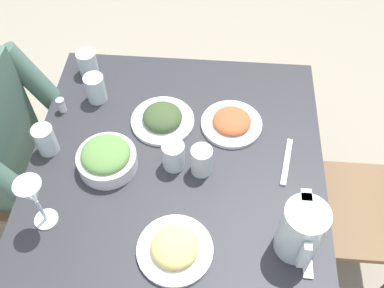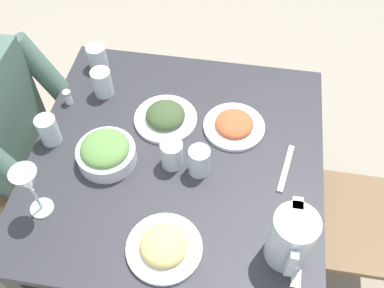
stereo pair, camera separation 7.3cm
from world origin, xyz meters
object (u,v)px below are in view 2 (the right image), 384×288
plate_rice_curry (234,125)px  water_glass_by_pitcher (172,154)px  wine_glass (28,184)px  plate_fries (164,246)px  dining_table (177,174)px  water_glass_near_right (97,57)px  diner_near (24,135)px  water_glass_far_left (199,161)px  salad_bowl (106,152)px  water_glass_center (49,129)px  water_pitcher (291,239)px  plate_dolmas (165,117)px  salt_shaker (68,97)px  water_glass_far_right (102,83)px

plate_rice_curry → water_glass_by_pitcher: (0.18, -0.18, 0.03)m
water_glass_by_pitcher → wine_glass: (0.23, -0.35, 0.09)m
plate_fries → water_glass_by_pitcher: size_ratio=2.18×
dining_table → water_glass_near_right: (-0.37, -0.37, 0.15)m
diner_near → water_glass_near_right: 0.39m
dining_table → water_glass_far_left: bearing=62.9°
dining_table → salad_bowl: size_ratio=5.02×
water_glass_center → wine_glass: bearing=13.5°
water_pitcher → water_glass_by_pitcher: (-0.25, -0.37, -0.05)m
water_pitcher → water_glass_far_left: (-0.24, -0.28, -0.04)m
salad_bowl → water_glass_by_pitcher: 0.21m
plate_rice_curry → water_glass_center: size_ratio=2.02×
salad_bowl → plate_dolmas: 0.25m
diner_near → salad_bowl: size_ratio=6.22×
water_glass_center → salt_shaker: (-0.17, 0.00, -0.02)m
plate_fries → wine_glass: bearing=-99.9°
plate_dolmas → salt_shaker: 0.36m
plate_rice_curry → water_glass_by_pitcher: water_glass_by_pitcher is taller
water_pitcher → water_glass_near_right: 0.98m
water_glass_far_left → water_glass_center: bearing=-95.2°
salad_bowl → water_glass_by_pitcher: water_glass_by_pitcher is taller
dining_table → water_glass_far_left: 0.18m
water_pitcher → water_glass_near_right: bearing=-131.7°
water_glass_far_left → water_glass_far_right: bearing=-125.6°
plate_dolmas → diner_near: bearing=-78.7°
plate_dolmas → wine_glass: wine_glass is taller
plate_dolmas → water_glass_by_pitcher: water_glass_by_pitcher is taller
plate_fries → water_glass_near_right: size_ratio=2.35×
plate_rice_curry → plate_fries: 0.49m
water_glass_far_right → wine_glass: wine_glass is taller
dining_table → water_glass_by_pitcher: 0.16m
plate_rice_curry → water_glass_far_left: bearing=-25.5°
diner_near → water_pitcher: 0.99m
plate_rice_curry → plate_dolmas: bearing=-89.1°
water_glass_far_right → salt_shaker: bearing=-59.2°
plate_fries → dining_table: bearing=-175.3°
plate_dolmas → plate_rice_curry: bearing=90.9°
water_pitcher → plate_rice_curry: water_pitcher is taller
salad_bowl → water_glass_near_right: size_ratio=2.06×
plate_rice_curry → water_glass_near_right: (-0.22, -0.54, 0.03)m
water_glass_by_pitcher → diner_near: bearing=-97.7°
water_glass_by_pitcher → wine_glass: wine_glass is taller
water_pitcher → plate_dolmas: (-0.43, -0.43, -0.08)m
wine_glass → water_glass_by_pitcher: bearing=122.6°
plate_rice_curry → salt_shaker: 0.60m
water_glass_by_pitcher → plate_fries: bearing=6.4°
dining_table → plate_dolmas: bearing=-156.5°
dining_table → water_glass_by_pitcher: size_ratio=9.58×
dining_table → water_glass_center: 0.45m
water_glass_far_right → water_glass_near_right: bearing=-156.1°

